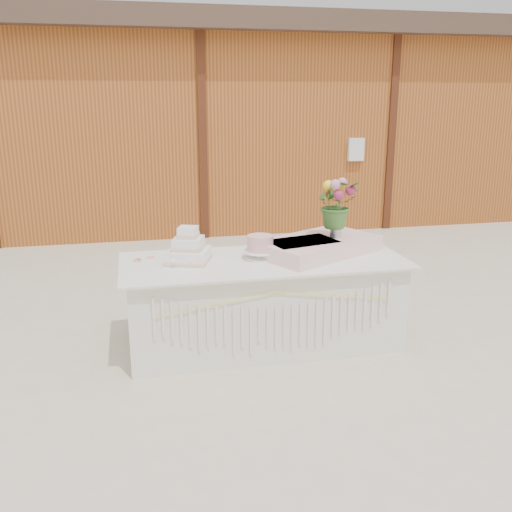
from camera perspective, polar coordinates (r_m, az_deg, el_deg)
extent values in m
plane|color=beige|center=(5.09, 0.73, -8.72)|extent=(80.00, 80.00, 0.00)
cube|color=#A05621|center=(10.58, -6.77, 12.33)|extent=(12.00, 4.00, 3.00)
cube|color=#412E24|center=(10.62, -7.07, 21.25)|extent=(12.60, 4.60, 0.30)
cube|color=silver|center=(4.95, 0.74, -4.77)|extent=(2.28, 0.88, 0.75)
cube|color=silver|center=(4.83, 0.76, -0.49)|extent=(2.40, 1.00, 0.02)
cube|color=white|center=(4.78, -6.74, 0.05)|extent=(0.41, 0.41, 0.11)
cube|color=#F5BA9B|center=(4.79, -6.73, -0.33)|extent=(0.42, 0.42, 0.02)
cube|color=white|center=(4.76, -6.78, 1.27)|extent=(0.29, 0.29, 0.10)
cube|color=#F5BA9B|center=(4.76, -6.77, 0.95)|extent=(0.31, 0.31, 0.02)
cube|color=white|center=(4.73, -6.82, 2.39)|extent=(0.19, 0.19, 0.09)
cube|color=#F5BA9B|center=(4.74, -6.81, 2.11)|extent=(0.21, 0.21, 0.02)
cylinder|color=white|center=(4.85, 0.42, -0.20)|extent=(0.24, 0.24, 0.02)
cylinder|color=white|center=(4.84, 0.42, 0.15)|extent=(0.07, 0.07, 0.05)
cylinder|color=white|center=(4.83, 0.42, 0.48)|extent=(0.28, 0.28, 0.01)
cylinder|color=#DFA0A6|center=(4.82, 0.42, 1.30)|extent=(0.22, 0.22, 0.13)
cube|color=beige|center=(5.04, 6.17, 1.01)|extent=(1.22, 1.04, 0.13)
cylinder|color=#B8B7BC|center=(5.08, 7.97, 2.63)|extent=(0.10, 0.10, 0.13)
imported|color=#3C692A|center=(5.02, 8.09, 5.73)|extent=(0.40, 0.35, 0.42)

